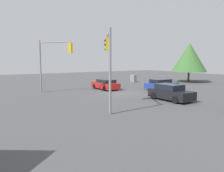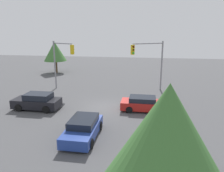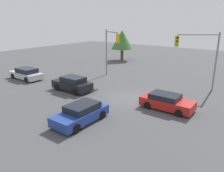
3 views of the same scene
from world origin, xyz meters
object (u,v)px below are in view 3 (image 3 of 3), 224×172
sedan_silver (26,74)px  traffic_signal_cross (200,51)px  sedan_blue (81,113)px  traffic_signal_main (111,45)px  sedan_red (167,102)px  sedan_dark (72,84)px

sedan_silver → traffic_signal_cross: bearing=-66.5°
sedan_blue → traffic_signal_main: (5.87, -11.43, 3.34)m
sedan_blue → sedan_red: size_ratio=1.00×
sedan_blue → sedan_dark: sedan_dark is taller
sedan_red → traffic_signal_main: bearing=-119.8°
sedan_silver → sedan_dark: 7.89m
sedan_blue → traffic_signal_cross: bearing=-109.6°
sedan_blue → traffic_signal_main: 13.28m
traffic_signal_main → sedan_silver: bearing=-109.5°
sedan_red → traffic_signal_main: traffic_signal_main is taller
sedan_dark → traffic_signal_main: bearing=1.3°
sedan_silver → sedan_red: 17.62m
sedan_silver → sedan_blue: (-13.61, 4.49, -0.02)m
sedan_dark → sedan_blue: bearing=-129.0°
sedan_red → traffic_signal_main: (9.83, -5.62, 3.36)m
traffic_signal_cross → sedan_silver: bearing=-11.3°
traffic_signal_main → traffic_signal_cross: (-10.25, -0.89, 0.07)m
sedan_silver → traffic_signal_cross: 19.91m
sedan_silver → sedan_red: bearing=-85.7°
sedan_silver → traffic_signal_main: (-7.73, -6.94, 3.32)m
sedan_red → traffic_signal_main: 11.82m
sedan_silver → traffic_signal_cross: size_ratio=0.78×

